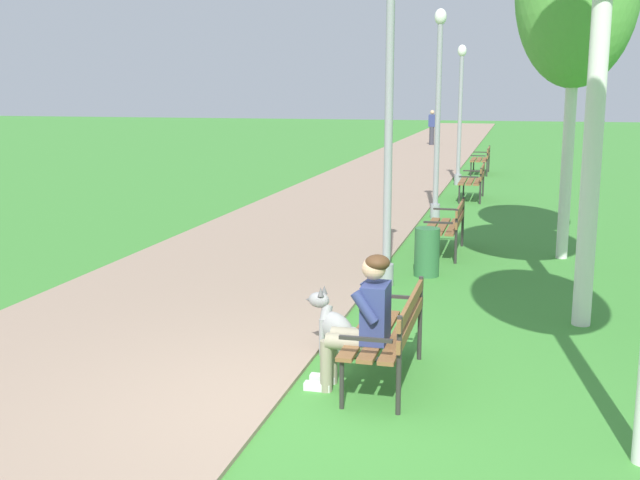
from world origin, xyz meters
TOP-DOWN VIEW (x-y plane):
  - ground_plane at (0.00, 0.00)m, footprint 120.00×120.00m
  - paved_path at (-2.30, 24.00)m, footprint 4.06×60.00m
  - park_bench_near at (0.57, 0.83)m, footprint 0.55×1.50m
  - park_bench_mid at (0.56, 6.66)m, footprint 0.55×1.50m
  - park_bench_far at (0.60, 13.10)m, footprint 0.55×1.50m
  - park_bench_furthest at (0.50, 18.99)m, footprint 0.55×1.50m
  - person_seated_on_near_bench at (0.36, 0.58)m, footprint 0.74×0.49m
  - dog_grey at (-0.03, 1.42)m, footprint 0.83×0.34m
  - lamp_post_near at (-0.07, 4.37)m, footprint 0.24×0.24m
  - lamp_post_mid at (-0.02, 10.15)m, footprint 0.24×0.24m
  - lamp_post_far at (-0.02, 15.99)m, footprint 0.24×0.24m
  - litter_bin at (0.41, 5.06)m, footprint 0.36×0.36m
  - pedestrian_distant at (-2.40, 30.80)m, footprint 0.32×0.22m

SIDE VIEW (x-z plane):
  - ground_plane at x=0.00m, z-range 0.00..0.00m
  - paved_path at x=-2.30m, z-range 0.00..0.04m
  - dog_grey at x=-0.03m, z-range -0.09..0.61m
  - litter_bin at x=0.41m, z-range 0.00..0.70m
  - park_bench_near at x=0.57m, z-range 0.09..0.94m
  - park_bench_mid at x=0.56m, z-range 0.09..0.94m
  - park_bench_far at x=0.60m, z-range 0.09..0.94m
  - park_bench_furthest at x=0.50m, z-range 0.09..0.94m
  - person_seated_on_near_bench at x=0.36m, z-range 0.06..1.31m
  - pedestrian_distant at x=-2.40m, z-range 0.02..1.67m
  - lamp_post_far at x=-0.02m, z-range 0.07..3.88m
  - lamp_post_mid at x=-0.02m, z-range 0.07..4.28m
  - lamp_post_near at x=-0.07m, z-range 0.07..4.28m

